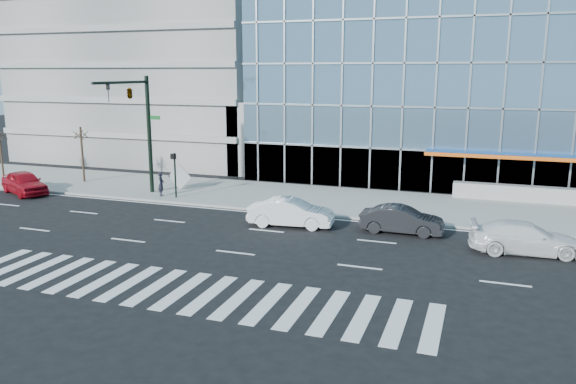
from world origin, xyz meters
The scene contains 14 objects.
ground centered at (0.00, 0.00, 0.00)m, with size 160.00×160.00×0.00m, color black.
sidewalk centered at (0.00, 8.00, 0.07)m, with size 120.00×8.00×0.15m, color gray.
theatre_building centered at (14.00, 26.00, 7.50)m, with size 42.00×26.00×15.00m, color #678EAB.
parking_garage centered at (-20.00, 26.00, 10.00)m, with size 24.00×24.00×20.00m, color gray.
ramp_block centered at (-6.00, 18.00, 3.00)m, with size 6.00×8.00×6.00m, color gray.
traffic_signal centered at (-11.00, 4.57, 6.16)m, with size 1.14×5.74×8.00m.
ped_signal_post centered at (-8.50, 4.94, 2.14)m, with size 0.30×0.33×3.00m.
street_tree_near centered at (-18.00, 7.50, 3.78)m, with size 1.10×1.10×4.23m.
white_suv centered at (12.94, 0.54, 0.74)m, with size 2.08×5.12×1.49m, color white.
white_sedan centered at (0.94, 1.32, 0.78)m, with size 1.64×4.71×1.55m, color white.
dark_sedan centered at (6.94, 1.99, 0.72)m, with size 1.53×4.37×1.44m, color black.
red_sedan centered at (-19.45, 3.04, 0.80)m, with size 1.89×4.71×1.60m, color #A90D1A.
pedestrian centered at (-9.68, 5.10, 0.96)m, with size 0.59×0.39×1.62m, color black.
tilted_panel centered at (-9.55, 7.34, 1.07)m, with size 1.30×0.06×1.30m, color #AAAAAA.
Camera 1 is at (10.82, -27.14, 8.42)m, focal length 35.00 mm.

